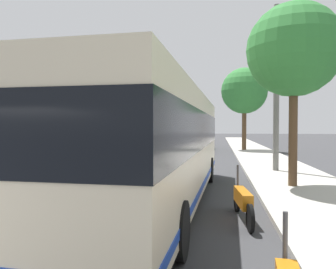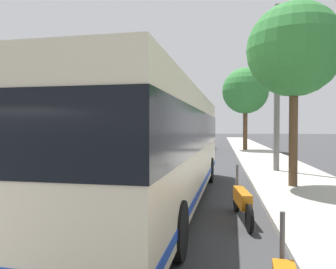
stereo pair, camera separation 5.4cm
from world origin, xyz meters
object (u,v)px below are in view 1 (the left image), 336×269
(car_side_street, at_px, (198,144))
(roadside_tree_far_block, at_px, (244,91))
(coach_bus, at_px, (162,142))
(utility_pole, at_px, (276,89))
(motorcycle_nearest_curb, at_px, (243,201))
(roadside_tree_mid_block, at_px, (294,51))
(car_ahead_same_lane, at_px, (203,142))

(car_side_street, height_order, roadside_tree_far_block, roadside_tree_far_block)
(roadside_tree_far_block, bearing_deg, car_side_street, 111.19)
(coach_bus, bearing_deg, utility_pole, -30.17)
(roadside_tree_far_block, bearing_deg, motorcycle_nearest_curb, 175.68)
(car_side_street, relative_size, roadside_tree_mid_block, 0.66)
(roadside_tree_mid_block, xyz_separation_m, roadside_tree_far_block, (18.37, 0.33, 0.61))
(coach_bus, bearing_deg, car_ahead_same_lane, 2.14)
(roadside_tree_far_block, relative_size, utility_pole, 0.95)
(car_ahead_same_lane, xyz_separation_m, roadside_tree_far_block, (-3.83, -3.95, 4.86))
(roadside_tree_mid_block, bearing_deg, motorcycle_nearest_curb, 154.04)
(motorcycle_nearest_curb, xyz_separation_m, utility_pole, (8.32, -2.14, 3.57))
(motorcycle_nearest_curb, bearing_deg, car_side_street, 0.24)
(car_ahead_same_lane, distance_m, roadside_tree_far_block, 7.34)
(motorcycle_nearest_curb, bearing_deg, roadside_tree_mid_block, -32.39)
(motorcycle_nearest_curb, relative_size, roadside_tree_mid_block, 0.35)
(car_ahead_same_lane, bearing_deg, utility_pole, -170.74)
(coach_bus, bearing_deg, car_side_street, 2.74)
(roadside_tree_mid_block, relative_size, roadside_tree_far_block, 0.86)
(coach_bus, bearing_deg, roadside_tree_mid_block, -54.94)
(car_side_street, xyz_separation_m, roadside_tree_far_block, (1.61, -4.15, 4.86))
(motorcycle_nearest_curb, bearing_deg, coach_bus, 51.14)
(coach_bus, height_order, roadside_tree_far_block, roadside_tree_far_block)
(car_ahead_same_lane, relative_size, car_side_street, 0.93)
(coach_bus, distance_m, roadside_tree_far_block, 21.81)
(car_ahead_same_lane, bearing_deg, motorcycle_nearest_curb, -179.54)
(car_ahead_same_lane, bearing_deg, coach_bus, 175.65)
(car_side_street, bearing_deg, motorcycle_nearest_curb, -169.09)
(motorcycle_nearest_curb, xyz_separation_m, roadside_tree_far_block, (22.54, -1.70, 5.07))
(roadside_tree_far_block, bearing_deg, car_ahead_same_lane, 45.92)
(car_side_street, distance_m, roadside_tree_mid_block, 17.86)
(car_side_street, bearing_deg, roadside_tree_far_block, -64.57)
(motorcycle_nearest_curb, xyz_separation_m, car_side_street, (20.93, 2.45, 0.21))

